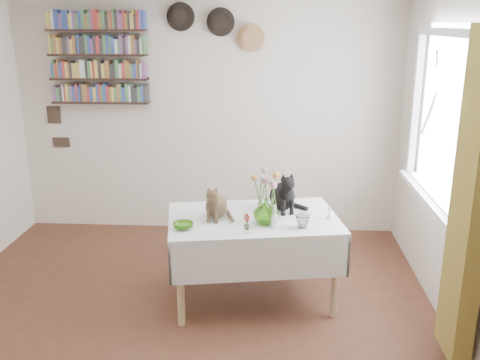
# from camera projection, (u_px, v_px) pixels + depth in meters

# --- Properties ---
(room) EXTENTS (4.08, 4.58, 2.58)m
(room) POSITION_uv_depth(u_px,v_px,m) (166.00, 175.00, 3.46)
(room) COLOR brown
(room) RESTS_ON ground
(window) EXTENTS (0.12, 1.52, 1.32)m
(window) POSITION_uv_depth(u_px,v_px,m) (441.00, 132.00, 4.07)
(window) COLOR white
(window) RESTS_ON room
(curtain) EXTENTS (0.12, 0.38, 2.10)m
(curtain) POSITION_uv_depth(u_px,v_px,m) (471.00, 201.00, 3.26)
(curtain) COLOR brown
(curtain) RESTS_ON room
(dining_table) EXTENTS (1.46, 1.07, 0.71)m
(dining_table) POSITION_uv_depth(u_px,v_px,m) (253.00, 238.00, 4.29)
(dining_table) COLOR white
(dining_table) RESTS_ON room
(tabby_cat) EXTENTS (0.23, 0.28, 0.29)m
(tabby_cat) POSITION_uv_depth(u_px,v_px,m) (216.00, 200.00, 4.20)
(tabby_cat) COLOR brown
(tabby_cat) RESTS_ON dining_table
(black_cat) EXTENTS (0.31, 0.35, 0.34)m
(black_cat) POSITION_uv_depth(u_px,v_px,m) (282.00, 189.00, 4.37)
(black_cat) COLOR black
(black_cat) RESTS_ON dining_table
(flower_vase) EXTENTS (0.24, 0.24, 0.20)m
(flower_vase) POSITION_uv_depth(u_px,v_px,m) (266.00, 211.00, 4.08)
(flower_vase) COLOR #7FD039
(flower_vase) RESTS_ON dining_table
(green_bowl) EXTENTS (0.18, 0.18, 0.05)m
(green_bowl) POSITION_uv_depth(u_px,v_px,m) (183.00, 226.00, 3.99)
(green_bowl) COLOR #7FD039
(green_bowl) RESTS_ON dining_table
(drinking_glass) EXTENTS (0.11, 0.11, 0.10)m
(drinking_glass) POSITION_uv_depth(u_px,v_px,m) (303.00, 221.00, 4.01)
(drinking_glass) COLOR white
(drinking_glass) RESTS_ON dining_table
(candlestick) EXTENTS (0.05, 0.05, 0.18)m
(candlestick) POSITION_uv_depth(u_px,v_px,m) (274.00, 220.00, 4.01)
(candlestick) COLOR white
(candlestick) RESTS_ON dining_table
(berry_jar) EXTENTS (0.04, 0.04, 0.18)m
(berry_jar) POSITION_uv_depth(u_px,v_px,m) (247.00, 224.00, 3.87)
(berry_jar) COLOR white
(berry_jar) RESTS_ON dining_table
(porcelain_figurine) EXTENTS (0.05, 0.05, 0.10)m
(porcelain_figurine) POSITION_uv_depth(u_px,v_px,m) (329.00, 214.00, 4.18)
(porcelain_figurine) COLOR white
(porcelain_figurine) RESTS_ON dining_table
(flower_bouquet) EXTENTS (0.17, 0.13, 0.39)m
(flower_bouquet) POSITION_uv_depth(u_px,v_px,m) (266.00, 181.00, 4.02)
(flower_bouquet) COLOR #4C7233
(flower_bouquet) RESTS_ON flower_vase
(bookshelf_unit) EXTENTS (1.00, 0.16, 0.91)m
(bookshelf_unit) POSITION_uv_depth(u_px,v_px,m) (98.00, 59.00, 5.42)
(bookshelf_unit) COLOR black
(bookshelf_unit) RESTS_ON room
(wall_hats) EXTENTS (0.98, 0.09, 0.48)m
(wall_hats) POSITION_uv_depth(u_px,v_px,m) (217.00, 25.00, 5.29)
(wall_hats) COLOR black
(wall_hats) RESTS_ON room
(wall_art_plaques) EXTENTS (0.21, 0.02, 0.44)m
(wall_art_plaques) POSITION_uv_depth(u_px,v_px,m) (57.00, 126.00, 5.73)
(wall_art_plaques) COLOR #38281E
(wall_art_plaques) RESTS_ON room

